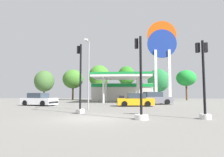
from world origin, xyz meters
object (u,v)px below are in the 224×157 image
Objects in this scene: car_1 at (39,100)px; tree_2 at (99,76)px; traffic_signal_1 at (80,90)px; tree_5 at (186,78)px; car_0 at (135,100)px; traffic_signal_2 at (141,94)px; tree_0 at (44,81)px; corner_streetlamp at (88,68)px; traffic_signal_0 at (204,85)px; tree_1 at (73,79)px; car_2 at (154,99)px; station_pole_sign at (162,49)px; tree_4 at (158,80)px; tree_3 at (126,76)px.

car_1 is 0.60× the size of tree_2.
traffic_signal_1 is 32.94m from tree_5.
traffic_signal_2 is (-0.30, -11.07, 0.75)m from car_0.
corner_streetlamp is (14.29, -23.43, -0.40)m from tree_0.
tree_1 is (-16.43, 31.24, 2.82)m from traffic_signal_0.
traffic_signal_0 reaches higher than car_2.
tree_0 is (-22.07, 28.72, 2.21)m from traffic_signal_0.
corner_streetlamp is at bearing -38.93° from car_1.
station_pole_sign reaches higher than tree_4.
tree_2 is (-11.65, 9.10, -3.58)m from station_pole_sign.
car_2 reaches higher than car_0.
tree_1 is at bearing 147.65° from station_pole_sign.
tree_0 is at bearing 179.86° from tree_4.
tree_3 is (3.65, 27.82, 3.63)m from traffic_signal_1.
tree_2 is 1.14× the size of tree_4.
tree_4 is (17.32, 17.64, 3.49)m from car_1.
traffic_signal_1 is 0.80× the size of tree_0.
tree_2 reaches higher than tree_5.
tree_2 is at bearing 109.20° from traffic_signal_0.
tree_2 is at bearing 142.00° from station_pole_sign.
tree_3 is at bearing 82.52° from traffic_signal_1.
tree_0 is 0.86× the size of tree_2.
car_0 is 11.10m from traffic_signal_2.
tree_2 is at bearing 1.07° from tree_0.
traffic_signal_0 is at bearing -94.54° from station_pole_sign.
traffic_signal_1 is at bearing -91.45° from corner_streetlamp.
traffic_signal_2 is 0.72× the size of tree_5.
tree_4 is (0.85, 8.82, -4.54)m from station_pole_sign.
tree_3 reaches higher than corner_streetlamp.
tree_1 is at bearing 94.36° from car_1.
traffic_signal_2 is 34.30m from tree_1.
tree_1 reaches higher than corner_streetlamp.
traffic_signal_2 is 7.41m from corner_streetlamp.
tree_3 is 1.22× the size of corner_streetlamp.
car_0 is 0.94× the size of traffic_signal_0.
car_2 reaches higher than car_1.
traffic_signal_2 is 30.27m from tree_2.
traffic_signal_0 is 0.69× the size of tree_4.
tree_0 is 27.45m from corner_streetlamp.
traffic_signal_1 is at bearing -49.99° from car_1.
traffic_signal_2 is 0.63× the size of tree_3.
tree_5 is (9.46, 16.28, 4.05)m from car_2.
tree_5 is at bearing 68.34° from traffic_signal_2.
station_pole_sign is 13.76m from tree_5.
traffic_signal_0 is (3.34, -10.66, 1.26)m from car_0.
tree_5 is at bearing 1.90° from tree_3.
car_1 is 11.00m from traffic_signal_1.
tree_5 is (16.64, 28.25, 3.09)m from traffic_signal_1.
tree_5 is (12.43, 31.30, 3.39)m from traffic_signal_2.
station_pole_sign is 20.33m from car_1.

